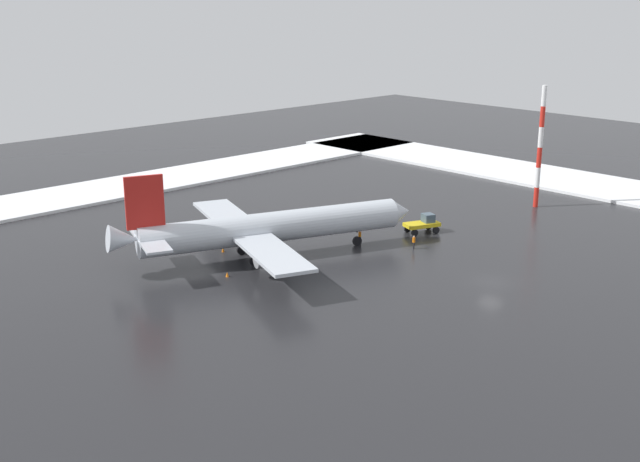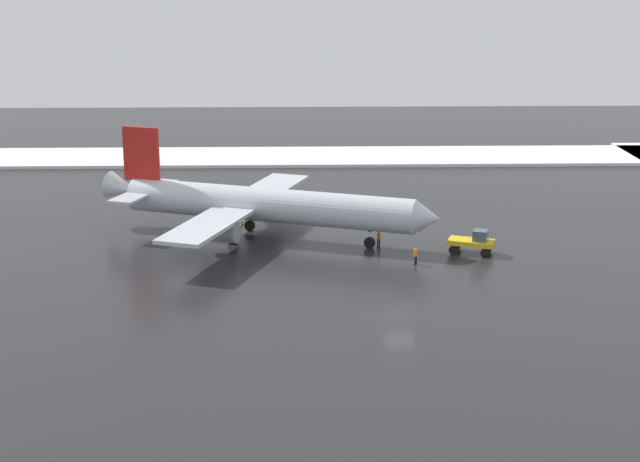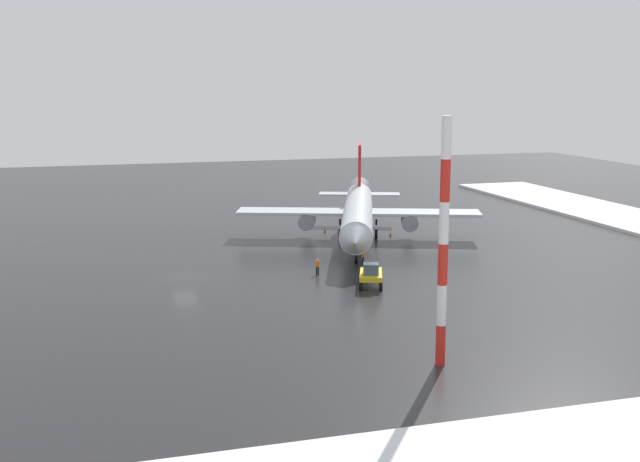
# 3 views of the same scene
# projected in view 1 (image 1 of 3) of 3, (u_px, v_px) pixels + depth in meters

# --- Properties ---
(ground_plane) EXTENTS (240.00, 240.00, 0.00)m
(ground_plane) POSITION_uv_depth(u_px,v_px,m) (491.00, 282.00, 87.89)
(ground_plane) COLOR #232326
(snow_bank_right) EXTENTS (14.00, 116.00, 0.47)m
(snow_bank_right) POSITION_uv_depth(u_px,v_px,m) (158.00, 181.00, 134.44)
(snow_bank_right) COLOR white
(snow_bank_right) RESTS_ON ground_plane
(airplane_foreground_jet) EXTENTS (31.15, 36.87, 11.33)m
(airplane_foreground_jet) POSITION_uv_depth(u_px,v_px,m) (265.00, 228.00, 94.93)
(airplane_foreground_jet) COLOR silver
(airplane_foreground_jet) RESTS_ON ground_plane
(pushback_tug) EXTENTS (3.66, 5.08, 2.50)m
(pushback_tug) POSITION_uv_depth(u_px,v_px,m) (424.00, 223.00, 105.74)
(pushback_tug) COLOR gold
(pushback_tug) RESTS_ON ground_plane
(ground_crew_mid_apron) EXTENTS (0.36, 0.36, 1.71)m
(ground_crew_mid_apron) POSITION_uv_depth(u_px,v_px,m) (414.00, 241.00, 99.06)
(ground_crew_mid_apron) COLOR black
(ground_crew_mid_apron) RESTS_ON ground_plane
(ground_crew_by_nose_gear) EXTENTS (0.36, 0.36, 1.71)m
(ground_crew_by_nose_gear) POSITION_uv_depth(u_px,v_px,m) (360.00, 236.00, 101.35)
(ground_crew_by_nose_gear) COLOR black
(ground_crew_by_nose_gear) RESTS_ON ground_plane
(antenna_mast) EXTENTS (0.70, 0.70, 17.88)m
(antenna_mast) POSITION_uv_depth(u_px,v_px,m) (540.00, 147.00, 116.38)
(antenna_mast) COLOR red
(antenna_mast) RESTS_ON ground_plane
(traffic_cone_near_nose) EXTENTS (0.36, 0.36, 0.55)m
(traffic_cone_near_nose) POSITION_uv_depth(u_px,v_px,m) (227.00, 274.00, 89.53)
(traffic_cone_near_nose) COLOR orange
(traffic_cone_near_nose) RESTS_ON ground_plane
(traffic_cone_mid_line) EXTENTS (0.36, 0.36, 0.55)m
(traffic_cone_mid_line) POSITION_uv_depth(u_px,v_px,m) (223.00, 250.00, 98.12)
(traffic_cone_mid_line) COLOR orange
(traffic_cone_mid_line) RESTS_ON ground_plane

